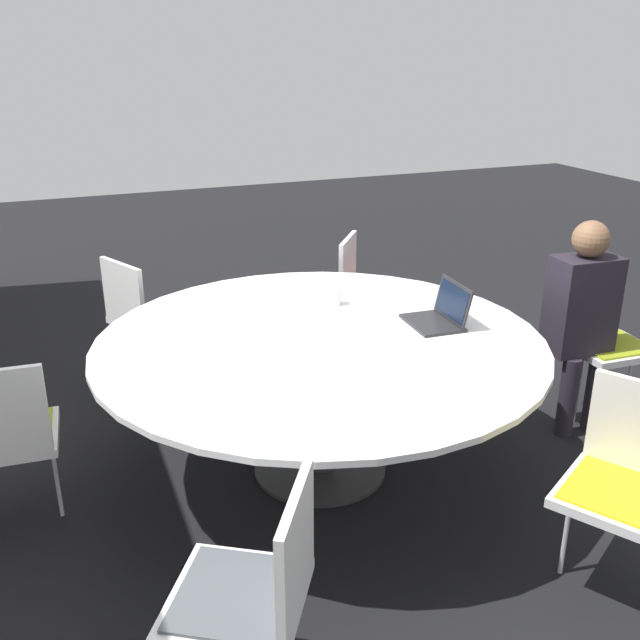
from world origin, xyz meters
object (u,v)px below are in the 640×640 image
Objects in this scene: chair_1 at (365,287)px; chair_3 at (3,431)px; chair_2 at (143,311)px; coffee_cup at (335,296)px; laptop at (441,314)px; chair_5 at (628,474)px; chair_0 at (604,332)px; person_0 at (583,311)px; chair_4 at (257,585)px.

chair_3 is at bearing -25.96° from chair_1.
chair_2 is 9.02× the size of coffee_cup.
laptop reaches higher than chair_2.
chair_2 is (0.09, 1.51, 0.00)m from chair_1.
chair_2 is 2.95m from chair_5.
chair_1 reaches higher than coffee_cup.
chair_0 is 1.61m from coffee_cup.
person_0 is at bearing 1.27° from chair_3.
chair_2 is 1.92m from laptop.
chair_2 reaches higher than coffee_cup.
chair_0 is 1.15m from laptop.
coffee_cup is (0.47, 0.40, -0.00)m from laptop.
laptop reaches higher than chair_0.
chair_1 is at bearing -30.92° from chair_5.
chair_4 is (-2.60, 0.05, 0.00)m from chair_2.
chair_3 is at bearing 0.72° from person_0.
chair_2 is 2.60m from chair_4.
chair_3 is 2.15m from laptop.
person_0 is (-1.33, -0.71, 0.19)m from chair_1.
chair_1 is at bearing 61.96° from chair_2.
coffee_cup is at bearing 2.24° from chair_4.
laptop reaches higher than chair_4.
chair_4 is at bearing 150.18° from coffee_cup.
chair_4 is 2.66× the size of laptop.
person_0 is at bearing 19.11° from chair_0.
chair_1 is 1.30m from laptop.
chair_5 is 1.36m from person_0.
chair_1 and chair_2 have the same top height.
chair_2 is at bearing -25.49° from chair_0.
chair_0 is 2.80m from chair_4.
chair_2 is at bearing 31.00° from chair_4.
laptop is at bearing -139.86° from coffee_cup.
laptop reaches higher than chair_3.
laptop is at bearing 1.98° from chair_3.
laptop is 3.40× the size of coffee_cup.
chair_5 is 9.02× the size of coffee_cup.
chair_1 is 1.00× the size of chair_4.
person_0 reaches higher than chair_4.
laptop is (0.07, 0.88, 0.08)m from person_0.
chair_2 is 1.51m from chair_3.
chair_4 is at bearing -56.52° from chair_3.
chair_0 is 9.02× the size of coffee_cup.
chair_3 is at bearing 103.10° from coffee_cup.
coffee_cup is (0.40, -1.74, 0.27)m from chair_3.
chair_3 is at bearing -56.62° from chair_2.
chair_0 and chair_2 have the same top height.
person_0 reaches higher than chair_1.
chair_3 and chair_4 have the same top height.
coffee_cup is (1.67, 0.55, 0.27)m from chair_5.
person_0 is (-0.13, -3.01, 0.19)m from chair_3.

